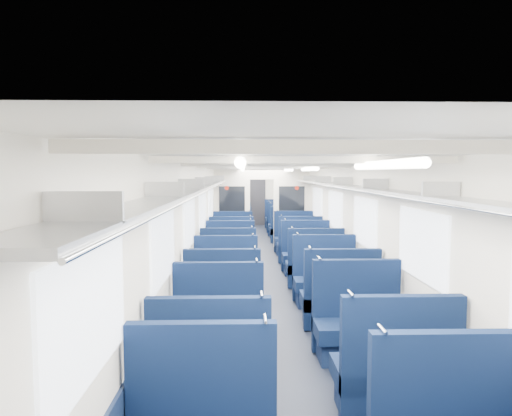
# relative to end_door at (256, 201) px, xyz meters

# --- Properties ---
(floor) EXTENTS (2.80, 18.00, 0.01)m
(floor) POSITION_rel_end_door_xyz_m (0.00, -8.94, -1.00)
(floor) COLOR black
(floor) RESTS_ON ground
(ceiling) EXTENTS (2.80, 18.00, 0.01)m
(ceiling) POSITION_rel_end_door_xyz_m (0.00, -8.94, 1.35)
(ceiling) COLOR white
(ceiling) RESTS_ON wall_left
(wall_left) EXTENTS (0.02, 18.00, 2.35)m
(wall_left) POSITION_rel_end_door_xyz_m (-1.40, -8.94, 0.18)
(wall_left) COLOR silver
(wall_left) RESTS_ON floor
(dado_left) EXTENTS (0.03, 17.90, 0.70)m
(dado_left) POSITION_rel_end_door_xyz_m (-1.39, -8.94, -0.65)
(dado_left) COLOR #0F1B35
(dado_left) RESTS_ON floor
(wall_right) EXTENTS (0.02, 18.00, 2.35)m
(wall_right) POSITION_rel_end_door_xyz_m (1.40, -8.94, 0.18)
(wall_right) COLOR silver
(wall_right) RESTS_ON floor
(dado_right) EXTENTS (0.03, 17.90, 0.70)m
(dado_right) POSITION_rel_end_door_xyz_m (1.39, -8.94, -0.65)
(dado_right) COLOR #0F1B35
(dado_right) RESTS_ON floor
(wall_far) EXTENTS (2.80, 0.02, 2.35)m
(wall_far) POSITION_rel_end_door_xyz_m (0.00, 0.06, 0.18)
(wall_far) COLOR silver
(wall_far) RESTS_ON floor
(luggage_rack_left) EXTENTS (0.36, 17.40, 0.18)m
(luggage_rack_left) POSITION_rel_end_door_xyz_m (-1.21, -8.94, 0.97)
(luggage_rack_left) COLOR #B2B5BA
(luggage_rack_left) RESTS_ON wall_left
(luggage_rack_right) EXTENTS (0.36, 17.40, 0.18)m
(luggage_rack_right) POSITION_rel_end_door_xyz_m (1.21, -8.94, 0.97)
(luggage_rack_right) COLOR #B2B5BA
(luggage_rack_right) RESTS_ON wall_right
(windows) EXTENTS (2.78, 15.60, 0.75)m
(windows) POSITION_rel_end_door_xyz_m (0.00, -9.40, 0.42)
(windows) COLOR white
(windows) RESTS_ON wall_left
(ceiling_fittings) EXTENTS (2.70, 16.06, 0.11)m
(ceiling_fittings) POSITION_rel_end_door_xyz_m (0.00, -9.20, 1.29)
(ceiling_fittings) COLOR silver
(ceiling_fittings) RESTS_ON ceiling
(end_door) EXTENTS (0.75, 0.06, 2.00)m
(end_door) POSITION_rel_end_door_xyz_m (0.00, 0.00, 0.00)
(end_door) COLOR black
(end_door) RESTS_ON floor
(bulkhead) EXTENTS (2.80, 0.10, 2.35)m
(bulkhead) POSITION_rel_end_door_xyz_m (-0.00, -5.65, 0.23)
(bulkhead) COLOR silver
(bulkhead) RESTS_ON floor
(seat_4) EXTENTS (1.06, 0.59, 1.19)m
(seat_4) POSITION_rel_end_door_xyz_m (-0.83, -15.01, -0.64)
(seat_4) COLOR #0D1D3F
(seat_4) RESTS_ON floor
(seat_5) EXTENTS (1.06, 0.59, 1.19)m
(seat_5) POSITION_rel_end_door_xyz_m (0.83, -15.00, -0.64)
(seat_5) COLOR #0D1D3F
(seat_5) RESTS_ON floor
(seat_6) EXTENTS (1.06, 0.59, 1.19)m
(seat_6) POSITION_rel_end_door_xyz_m (-0.83, -13.82, -0.64)
(seat_6) COLOR #0D1D3F
(seat_6) RESTS_ON floor
(seat_7) EXTENTS (1.06, 0.59, 1.19)m
(seat_7) POSITION_rel_end_door_xyz_m (0.83, -13.70, -0.64)
(seat_7) COLOR #0D1D3F
(seat_7) RESTS_ON floor
(seat_8) EXTENTS (1.06, 0.59, 1.19)m
(seat_8) POSITION_rel_end_door_xyz_m (-0.83, -12.60, -0.64)
(seat_8) COLOR #0D1D3F
(seat_8) RESTS_ON floor
(seat_9) EXTENTS (1.06, 0.59, 1.19)m
(seat_9) POSITION_rel_end_door_xyz_m (0.83, -12.64, -0.64)
(seat_9) COLOR #0D1D3F
(seat_9) RESTS_ON floor
(seat_10) EXTENTS (1.06, 0.59, 1.19)m
(seat_10) POSITION_rel_end_door_xyz_m (-0.83, -11.56, -0.64)
(seat_10) COLOR #0D1D3F
(seat_10) RESTS_ON floor
(seat_11) EXTENTS (1.06, 0.59, 1.19)m
(seat_11) POSITION_rel_end_door_xyz_m (0.83, -11.49, -0.64)
(seat_11) COLOR #0D1D3F
(seat_11) RESTS_ON floor
(seat_12) EXTENTS (1.06, 0.59, 1.19)m
(seat_12) POSITION_rel_end_door_xyz_m (-0.83, -10.24, -0.64)
(seat_12) COLOR #0D1D3F
(seat_12) RESTS_ON floor
(seat_13) EXTENTS (1.06, 0.59, 1.19)m
(seat_13) POSITION_rel_end_door_xyz_m (0.83, -10.35, -0.64)
(seat_13) COLOR #0D1D3F
(seat_13) RESTS_ON floor
(seat_14) EXTENTS (1.06, 0.59, 1.19)m
(seat_14) POSITION_rel_end_door_xyz_m (-0.83, -9.24, -0.64)
(seat_14) COLOR #0D1D3F
(seat_14) RESTS_ON floor
(seat_15) EXTENTS (1.06, 0.59, 1.19)m
(seat_15) POSITION_rel_end_door_xyz_m (0.83, -9.17, -0.64)
(seat_15) COLOR #0D1D3F
(seat_15) RESTS_ON floor
(seat_16) EXTENTS (1.06, 0.59, 1.19)m
(seat_16) POSITION_rel_end_door_xyz_m (-0.83, -8.02, -0.64)
(seat_16) COLOR #0D1D3F
(seat_16) RESTS_ON floor
(seat_17) EXTENTS (1.06, 0.59, 1.19)m
(seat_17) POSITION_rel_end_door_xyz_m (0.83, -7.98, -0.64)
(seat_17) COLOR #0D1D3F
(seat_17) RESTS_ON floor
(seat_18) EXTENTS (1.06, 0.59, 1.19)m
(seat_18) POSITION_rel_end_door_xyz_m (-0.83, -6.85, -0.64)
(seat_18) COLOR #0D1D3F
(seat_18) RESTS_ON floor
(seat_19) EXTENTS (1.06, 0.59, 1.19)m
(seat_19) POSITION_rel_end_door_xyz_m (0.83, -6.76, -0.64)
(seat_19) COLOR #0D1D3F
(seat_19) RESTS_ON floor
(seat_20) EXTENTS (1.06, 0.59, 1.19)m
(seat_20) POSITION_rel_end_door_xyz_m (-0.83, -4.92, -0.64)
(seat_20) COLOR #0D1D3F
(seat_20) RESTS_ON floor
(seat_21) EXTENTS (1.06, 0.59, 1.19)m
(seat_21) POSITION_rel_end_door_xyz_m (0.83, -4.84, -0.64)
(seat_21) COLOR #0D1D3F
(seat_21) RESTS_ON floor
(seat_22) EXTENTS (1.06, 0.59, 1.19)m
(seat_22) POSITION_rel_end_door_xyz_m (-0.83, -3.75, -0.64)
(seat_22) COLOR #0D1D3F
(seat_22) RESTS_ON floor
(seat_23) EXTENTS (1.06, 0.59, 1.19)m
(seat_23) POSITION_rel_end_door_xyz_m (0.83, -3.58, -0.64)
(seat_23) COLOR #0D1D3F
(seat_23) RESTS_ON floor
(seat_24) EXTENTS (1.06, 0.59, 1.19)m
(seat_24) POSITION_rel_end_door_xyz_m (-0.83, -2.64, -0.64)
(seat_24) COLOR #0D1D3F
(seat_24) RESTS_ON floor
(seat_25) EXTENTS (1.06, 0.59, 1.19)m
(seat_25) POSITION_rel_end_door_xyz_m (0.83, -2.43, -0.64)
(seat_25) COLOR #0D1D3F
(seat_25) RESTS_ON floor
(seat_26) EXTENTS (1.06, 0.59, 1.19)m
(seat_26) POSITION_rel_end_door_xyz_m (-0.83, -1.34, -0.64)
(seat_26) COLOR #0D1D3F
(seat_26) RESTS_ON floor
(seat_27) EXTENTS (1.06, 0.59, 1.19)m
(seat_27) POSITION_rel_end_door_xyz_m (0.83, -1.32, -0.64)
(seat_27) COLOR #0D1D3F
(seat_27) RESTS_ON floor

